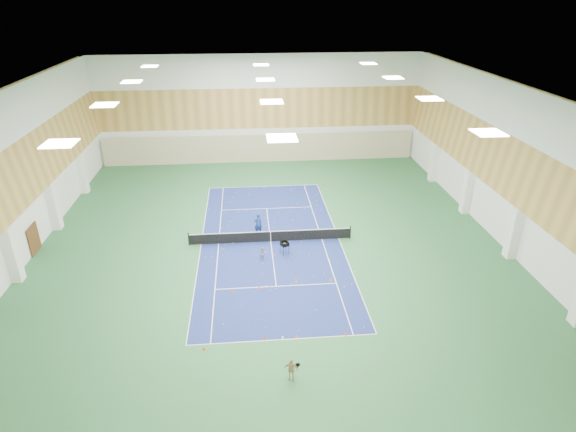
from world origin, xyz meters
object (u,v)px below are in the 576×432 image
(tennis_net, at_px, (271,236))
(child_court, at_px, (263,253))
(ball_cart, at_px, (285,248))
(coach, at_px, (258,224))
(child_apron, at_px, (291,369))

(tennis_net, relative_size, child_court, 12.39)
(ball_cart, bearing_deg, coach, 95.67)
(child_court, bearing_deg, ball_cart, 9.72)
(tennis_net, relative_size, coach, 6.74)
(tennis_net, xyz_separation_m, ball_cart, (0.94, -1.95, -0.05))
(coach, bearing_deg, child_court, 68.12)
(tennis_net, relative_size, ball_cart, 12.89)
(coach, distance_m, ball_cart, 3.90)
(tennis_net, distance_m, coach, 1.75)
(coach, distance_m, child_court, 4.19)
(tennis_net, xyz_separation_m, child_court, (-0.74, -2.74, -0.03))
(tennis_net, relative_size, child_apron, 10.09)
(coach, bearing_deg, tennis_net, 98.66)
(coach, bearing_deg, ball_cart, 94.46)
(coach, distance_m, child_apron, 16.42)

